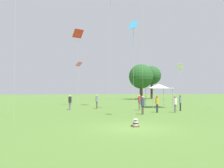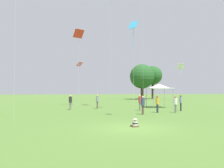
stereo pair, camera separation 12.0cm
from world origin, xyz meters
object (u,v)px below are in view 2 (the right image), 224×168
at_px(person_standing_1, 143,103).
at_px(canopy_tent, 159,86).
at_px(person_standing_3, 70,101).
at_px(kite_3, 80,65).
at_px(distant_tree_0, 142,77).
at_px(kite_7, 181,67).
at_px(distant_tree_1, 153,76).
at_px(person_standing_6, 140,101).
at_px(kite_1, 79,35).
at_px(person_standing_5, 175,103).
at_px(kite_4, 133,29).
at_px(person_standing_0, 157,102).
at_px(person_standing_4, 181,101).
at_px(seated_toddler, 135,123).
at_px(person_standing_2, 97,100).

height_order(person_standing_1, canopy_tent, canopy_tent).
bearing_deg(person_standing_1, person_standing_3, 164.55).
bearing_deg(kite_3, distant_tree_0, -127.43).
xyz_separation_m(person_standing_1, kite_7, (10.32, 10.59, 4.82)).
distance_m(kite_7, distant_tree_1, 31.15).
bearing_deg(person_standing_6, kite_1, 54.98).
bearing_deg(distant_tree_0, person_standing_6, -111.48).
xyz_separation_m(person_standing_6, kite_7, (9.06, 6.39, 4.77)).
bearing_deg(person_standing_3, person_standing_6, -125.96).
relative_size(person_standing_6, canopy_tent, 0.57).
height_order(person_standing_1, person_standing_3, person_standing_1).
xyz_separation_m(person_standing_5, kite_1, (-9.00, 12.54, 9.74)).
xyz_separation_m(distant_tree_0, distant_tree_1, (4.81, 3.82, 0.62)).
distance_m(person_standing_3, distant_tree_0, 36.46).
distance_m(canopy_tent, distant_tree_0, 30.19).
distance_m(person_standing_1, person_standing_3, 9.54).
relative_size(kite_3, kite_4, 0.84).
xyz_separation_m(person_standing_0, person_standing_1, (-2.16, -1.43, 0.01)).
height_order(person_standing_4, kite_3, kite_3).
bearing_deg(person_standing_1, person_standing_6, 105.28).
bearing_deg(kite_7, person_standing_1, 136.84).
bearing_deg(seated_toddler, kite_1, 91.18).
relative_size(seated_toddler, kite_1, 0.05).
bearing_deg(person_standing_3, person_standing_5, -135.91).
height_order(person_standing_5, kite_1, kite_1).
bearing_deg(person_standing_3, kite_4, -168.48).
bearing_deg(kite_3, person_standing_0, 120.48).
xyz_separation_m(seated_toddler, person_standing_6, (4.34, 10.79, 0.90)).
xyz_separation_m(person_standing_6, kite_3, (-6.01, 10.65, 5.22)).
bearing_deg(kite_1, person_standing_0, 144.39).
xyz_separation_m(seated_toddler, person_standing_0, (5.24, 8.02, 0.84)).
bearing_deg(kite_3, person_standing_2, 107.27).
relative_size(person_standing_3, person_standing_6, 0.98).
height_order(canopy_tent, distant_tree_0, distant_tree_0).
distance_m(person_standing_4, kite_3, 16.80).
distance_m(seated_toddler, kite_4, 8.58).
bearing_deg(distant_tree_0, person_standing_4, -104.00).
bearing_deg(kite_1, person_standing_5, 149.37).
relative_size(canopy_tent, distant_tree_0, 0.33).
bearing_deg(person_standing_5, kite_7, 94.33).
bearing_deg(person_standing_5, person_standing_4, 83.96).
bearing_deg(distant_tree_1, seated_toddler, -114.97).
xyz_separation_m(canopy_tent, kite_7, (4.85, 2.62, 3.01)).
distance_m(person_standing_2, person_standing_3, 3.56).
relative_size(kite_4, kite_7, 1.26).
distance_m(person_standing_6, canopy_tent, 5.91).
distance_m(person_standing_3, canopy_tent, 12.09).
relative_size(kite_3, kite_7, 1.05).
distance_m(seated_toddler, person_standing_1, 7.32).
height_order(person_standing_5, person_standing_6, person_standing_6).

